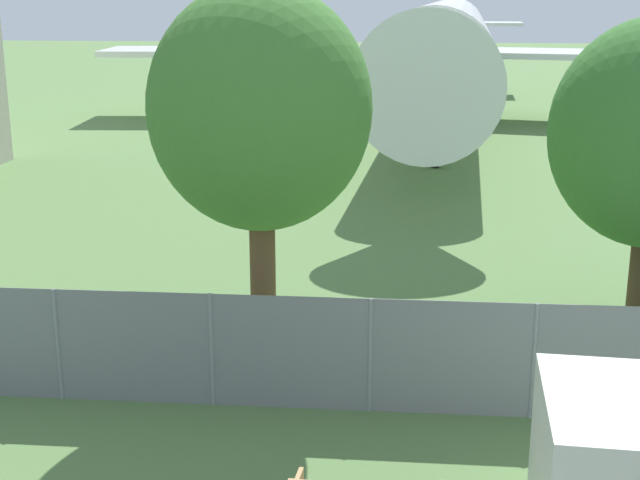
% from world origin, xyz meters
% --- Properties ---
extents(perimeter_fence, '(56.07, 0.07, 1.91)m').
position_xyz_m(perimeter_fence, '(0.00, 9.85, 0.96)').
color(perimeter_fence, gray).
rests_on(perimeter_fence, ground).
extents(airplane, '(36.81, 45.30, 12.37)m').
position_xyz_m(airplane, '(2.62, 42.82, 4.01)').
color(airplane, white).
rests_on(airplane, ground).
extents(tree_behind_benches, '(3.67, 3.67, 6.71)m').
position_xyz_m(tree_behind_benches, '(-1.89, 11.13, 4.65)').
color(tree_behind_benches, brown).
rests_on(tree_behind_benches, ground).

